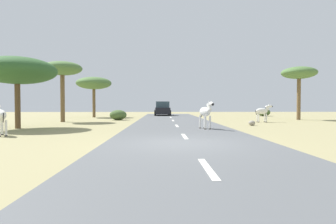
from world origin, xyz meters
name	(u,v)px	position (x,y,z in m)	size (l,w,h in m)	color
ground_plane	(182,144)	(0.00, 0.00, 0.00)	(90.00, 90.00, 0.00)	#998E60
road	(189,143)	(0.26, 0.00, 0.03)	(6.00, 64.00, 0.05)	#56595B
lane_markings	(192,147)	(0.26, -1.00, 0.05)	(0.16, 56.00, 0.01)	silver
zebra_0	(206,112)	(1.73, 5.69, 0.98)	(0.73, 1.61, 1.56)	silver
zebra_1	(0,115)	(-7.90, 2.89, 0.91)	(1.23, 1.34, 1.52)	silver
zebra_2	(263,111)	(7.30, 12.37, 0.86)	(1.53, 0.57, 1.45)	silver
car_0	(162,109)	(-0.60, 25.93, 0.85)	(2.12, 4.39, 1.74)	black
tree_0	(17,71)	(-9.09, 6.83, 3.35)	(4.44, 4.44, 4.15)	brown
tree_2	(94,83)	(-8.16, 21.58, 3.73)	(3.84, 3.84, 4.43)	brown
tree_3	(299,74)	(11.91, 15.92, 4.22)	(3.14, 3.14, 4.87)	brown
tree_4	(62,70)	(-8.69, 13.20, 4.22)	(3.12, 3.12, 4.86)	brown
bush_2	(264,112)	(11.83, 24.61, 0.47)	(1.55, 1.40, 0.93)	#425B2D
bush_3	(118,115)	(-4.64, 15.90, 0.46)	(1.52, 1.37, 0.91)	#425B2D
rock_0	(252,123)	(5.29, 8.79, 0.17)	(0.44, 0.38, 0.34)	gray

